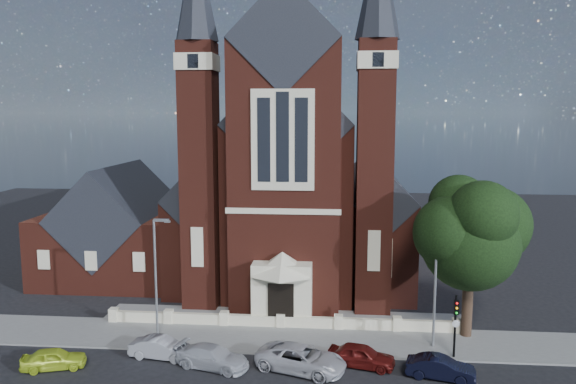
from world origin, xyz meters
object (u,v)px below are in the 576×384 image
Objects in this scene: street_tree at (473,236)px; street_lamp_left at (157,271)px; traffic_signal at (456,318)px; car_silver_b at (212,357)px; parish_hall at (119,233)px; car_navy at (441,368)px; car_white_suv at (301,359)px; street_lamp_right at (437,278)px; church at (298,183)px; car_silver_a at (161,348)px; car_dark_red at (361,356)px; car_lime_van at (54,359)px.

street_tree is 20.71m from street_lamp_left.
traffic_signal is 0.89× the size of car_silver_b.
street_lamp_left is at bearing 64.83° from car_silver_b.
parish_hall reaches higher than car_navy.
car_white_suv is at bearing 100.75° from car_navy.
street_lamp_right is 1.53× the size of car_white_suv.
car_white_suv is (9.74, -3.92, -3.87)m from street_lamp_left.
parish_hall is 25.49m from car_white_suv.
church is 24.14m from car_silver_a.
car_dark_red reaches higher than car_navy.
car_white_suv is at bearing -73.19° from car_silver_b.
car_white_suv is (17.83, -17.92, -3.28)m from parish_hall.
car_silver_a is (-19.39, -4.67, -6.32)m from street_tree.
street_lamp_left reaches higher than car_white_suv.
car_navy is (-1.28, -2.63, -1.95)m from traffic_signal.
car_lime_van is at bearing 110.04° from car_dark_red.
car_silver_a is (-17.79, -1.39, -1.94)m from traffic_signal.
car_lime_van is 22.34m from car_navy.
church is at bearing 23.53° from car_white_suv.
car_navy is at bearing -35.29° from parish_hall.
street_tree is at bearing -23.26° from parish_hall.
parish_hall is 19.52m from car_lime_van.
street_lamp_left is 2.05× the size of car_dark_red.
church is at bearing -9.16° from car_silver_a.
parish_hall is at bearing 151.78° from street_lamp_right.
street_lamp_left is at bearing 87.04° from car_white_suv.
church is 28.04m from car_lime_van.
church reaches higher than car_dark_red.
street_tree is (28.60, -12.29, 2.95)m from parish_hall.
street_tree is 13.65m from car_white_suv.
car_dark_red is at bearing -146.65° from street_tree.
street_lamp_left is at bearing -175.24° from street_tree.
street_lamp_left is 2.12× the size of car_navy.
parish_hall is 3.14× the size of car_silver_a.
car_dark_red is (-7.26, -4.78, -6.29)m from street_tree.
car_silver_b is (9.21, 0.95, 0.03)m from car_lime_van.
car_lime_van is at bearing -165.26° from street_tree.
car_dark_red is (-4.75, -3.07, -3.93)m from street_lamp_right.
street_tree reaches higher than street_lamp_right.
church is 24.36m from car_silver_b.
parish_hall reaches higher than car_silver_a.
traffic_signal is 6.16m from car_dark_red.
street_lamp_right is at bearing -61.96° from church.
traffic_signal is 1.03× the size of car_silver_a.
car_white_suv reaches higher than car_navy.
church is 26.22m from car_navy.
car_white_suv is at bearing -45.14° from parish_hall.
car_lime_van is at bearing 112.94° from car_white_suv.
car_lime_van is 0.93× the size of car_silver_a.
car_dark_red is 1.03× the size of car_navy.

